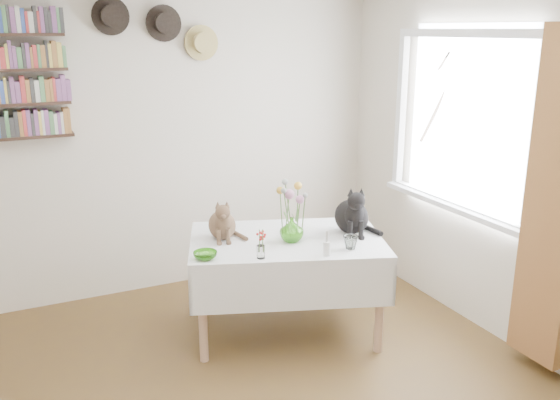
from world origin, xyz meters
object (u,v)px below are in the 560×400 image
tabby_cat (222,218)px  flower_vase (292,230)px  dining_table (287,262)px  black_cat (352,208)px

tabby_cat → flower_vase: 0.50m
dining_table → tabby_cat: bearing=154.5°
black_cat → flower_vase: black_cat is taller
black_cat → flower_vase: 0.49m
tabby_cat → flower_vase: tabby_cat is taller
dining_table → tabby_cat: (-0.41, 0.20, 0.33)m
dining_table → flower_vase: (0.00, -0.07, 0.27)m
black_cat → flower_vase: size_ratio=2.14×
tabby_cat → flower_vase: size_ratio=1.76×
tabby_cat → dining_table: bearing=-9.5°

